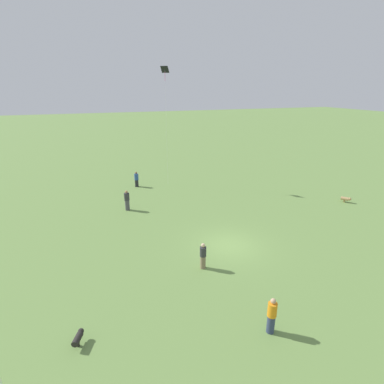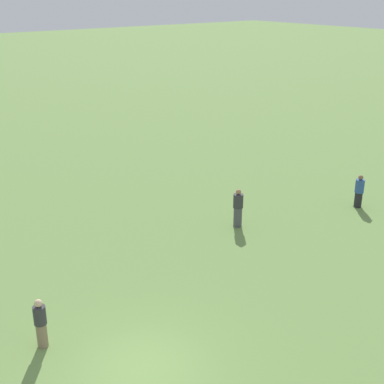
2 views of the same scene
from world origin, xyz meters
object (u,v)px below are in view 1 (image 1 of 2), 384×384
person_3 (137,179)px  kite_3 (165,76)px  dog_1 (346,199)px  person_2 (272,316)px  dog_0 (78,337)px  person_0 (203,256)px  person_1 (127,201)px

person_3 → kite_3: 11.12m
dog_1 → kite_3: bearing=-73.4°
kite_3 → dog_1: 21.32m
person_2 → dog_1: bearing=-142.2°
kite_3 → dog_1: (-14.24, 11.42, -11.02)m
person_2 → dog_0: 8.33m
person_2 → person_3: size_ratio=1.06×
person_3 → dog_0: person_3 is taller
person_0 → dog_0: size_ratio=2.05×
kite_3 → dog_0: kite_3 is taller
dog_0 → kite_3: bearing=87.7°
person_1 → kite_3: 13.34m
person_3 → kite_3: size_ratio=0.14×
person_3 → kite_3: bearing=72.9°
person_1 → person_0: bearing=-3.3°
person_1 → kite_3: kite_3 is taller
person_2 → dog_0: (8.02, -2.20, -0.51)m
person_3 → dog_0: (6.18, 20.51, -0.45)m
person_3 → dog_0: 21.43m
person_3 → dog_1: size_ratio=1.98×
person_3 → dog_1: (-17.73, 11.59, -0.47)m
dog_0 → person_0: bearing=49.2°
person_1 → person_3: (-1.97, -6.34, -0.07)m
kite_3 → dog_0: size_ratio=15.24×
person_1 → dog_0: 14.79m
person_2 → person_3: person_2 is taller
person_2 → person_1: bearing=-74.1°
dog_0 → person_1: bearing=96.6°
person_0 → dog_1: size_ratio=1.95×
person_2 → kite_3: size_ratio=0.14×
person_0 → dog_1: bearing=3.3°
person_1 → dog_1: person_1 is taller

